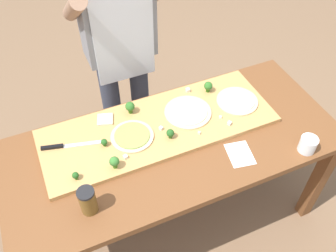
{
  "coord_description": "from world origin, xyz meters",
  "views": [
    {
      "loc": [
        -0.52,
        -1.12,
        2.21
      ],
      "look_at": [
        0.0,
        0.08,
        0.8
      ],
      "focal_mm": 39.44,
      "sensor_mm": 36.0,
      "label": 1
    }
  ],
  "objects": [
    {
      "name": "pizza_whole_cheese_artichoke",
      "position": [
        0.15,
        0.14,
        0.79
      ],
      "size": [
        0.26,
        0.26,
        0.02
      ],
      "color": "beige",
      "rests_on": "cutting_board"
    },
    {
      "name": "cook_center",
      "position": [
        -0.05,
        0.64,
        1.0
      ],
      "size": [
        0.54,
        0.39,
        1.67
      ],
      "color": "#333847",
      "rests_on": "ground"
    },
    {
      "name": "prep_table",
      "position": [
        0.0,
        0.0,
        0.66
      ],
      "size": [
        1.75,
        0.76,
        0.76
      ],
      "color": "brown",
      "rests_on": "ground"
    },
    {
      "name": "recipe_note",
      "position": [
        0.28,
        -0.21,
        0.76
      ],
      "size": [
        0.15,
        0.17,
        0.0
      ],
      "primitive_type": "cube",
      "rotation": [
        0.0,
        0.0,
        -0.18
      ],
      "color": "white",
      "rests_on": "prep_table"
    },
    {
      "name": "cheese_crumble_f",
      "position": [
        0.29,
        0.04,
        0.79
      ],
      "size": [
        0.02,
        0.02,
        0.01
      ],
      "primitive_type": "cube",
      "rotation": [
        0.0,
        0.0,
        1.08
      ],
      "color": "white",
      "rests_on": "cutting_board"
    },
    {
      "name": "broccoli_floret_front_mid",
      "position": [
        -0.33,
        0.1,
        0.81
      ],
      "size": [
        0.03,
        0.03,
        0.04
      ],
      "color": "#2C5915",
      "rests_on": "cutting_board"
    },
    {
      "name": "pizza_slice_near_left",
      "position": [
        -0.28,
        0.27,
        0.79
      ],
      "size": [
        0.1,
        0.1,
        0.01
      ],
      "primitive_type": "cube",
      "rotation": [
        0.0,
        0.0,
        -0.32
      ],
      "color": "beige",
      "rests_on": "cutting_board"
    },
    {
      "name": "cheese_crumble_a",
      "position": [
        0.23,
        0.3,
        0.79
      ],
      "size": [
        0.02,
        0.02,
        0.02
      ],
      "primitive_type": "cube",
      "rotation": [
        0.0,
        0.0,
        1.53
      ],
      "color": "white",
      "rests_on": "cutting_board"
    },
    {
      "name": "cheese_crumble_b",
      "position": [
        -0.03,
        0.09,
        0.79
      ],
      "size": [
        0.02,
        0.02,
        0.02
      ],
      "primitive_type": "cube",
      "rotation": [
        0.0,
        0.0,
        0.46
      ],
      "color": "white",
      "rests_on": "cutting_board"
    },
    {
      "name": "ground_plane",
      "position": [
        0.0,
        0.0,
        0.0
      ],
      "size": [
        8.0,
        8.0,
        0.0
      ],
      "primitive_type": "plane",
      "color": "brown"
    },
    {
      "name": "flour_cup",
      "position": [
        0.6,
        -0.31,
        0.79
      ],
      "size": [
        0.09,
        0.09,
        0.08
      ],
      "color": "white",
      "rests_on": "prep_table"
    },
    {
      "name": "broccoli_floret_back_mid",
      "position": [
        -0.33,
        -0.05,
        0.82
      ],
      "size": [
        0.05,
        0.05,
        0.07
      ],
      "color": "#3F7220",
      "rests_on": "cutting_board"
    },
    {
      "name": "broccoli_floret_front_left",
      "position": [
        -0.01,
        0.02,
        0.81
      ],
      "size": [
        0.04,
        0.04,
        0.06
      ],
      "color": "#2C5915",
      "rests_on": "cutting_board"
    },
    {
      "name": "pizza_whole_pesto_green",
      "position": [
        -0.19,
        0.1,
        0.79
      ],
      "size": [
        0.22,
        0.22,
        0.02
      ],
      "color": "beige",
      "rests_on": "cutting_board"
    },
    {
      "name": "pizza_whole_white_garlic",
      "position": [
        0.44,
        0.11,
        0.79
      ],
      "size": [
        0.23,
        0.23,
        0.02
      ],
      "color": "beige",
      "rests_on": "cutting_board"
    },
    {
      "name": "sauce_jar",
      "position": [
        -0.5,
        -0.21,
        0.83
      ],
      "size": [
        0.08,
        0.08,
        0.14
      ],
      "color": "brown",
      "rests_on": "prep_table"
    },
    {
      "name": "cutting_board",
      "position": [
        -0.03,
        0.12,
        0.77
      ],
      "size": [
        1.25,
        0.45,
        0.03
      ],
      "primitive_type": "cube",
      "color": "tan",
      "rests_on": "prep_table"
    },
    {
      "name": "cheese_crumble_e",
      "position": [
        0.14,
        -0.02,
        0.79
      ],
      "size": [
        0.02,
        0.02,
        0.01
      ],
      "primitive_type": "cube",
      "rotation": [
        0.0,
        0.0,
        1.01
      ],
      "color": "silver",
      "rests_on": "cutting_board"
    },
    {
      "name": "broccoli_floret_center_right",
      "position": [
        -0.51,
        -0.04,
        0.81
      ],
      "size": [
        0.03,
        0.03,
        0.04
      ],
      "color": "#2C5915",
      "rests_on": "cutting_board"
    },
    {
      "name": "cheese_crumble_d",
      "position": [
        -0.26,
        -0.02,
        0.79
      ],
      "size": [
        0.02,
        0.02,
        0.02
      ],
      "primitive_type": "cube",
      "rotation": [
        0.0,
        0.0,
        0.23
      ],
      "color": "white",
      "rests_on": "cutting_board"
    },
    {
      "name": "chefs_knife",
      "position": [
        -0.52,
        0.17,
        0.79
      ],
      "size": [
        0.32,
        0.1,
        0.02
      ],
      "color": "#B7BABF",
      "rests_on": "cutting_board"
    },
    {
      "name": "cheese_crumble_c",
      "position": [
        0.31,
        -0.03,
        0.79
      ],
      "size": [
        0.03,
        0.03,
        0.02
      ],
      "primitive_type": "cube",
      "rotation": [
        0.0,
        0.0,
        0.52
      ],
      "color": "silver",
      "rests_on": "cutting_board"
    },
    {
      "name": "broccoli_floret_center_left",
      "position": [
        0.33,
        0.25,
        0.82
      ],
      "size": [
        0.05,
        0.05,
        0.07
      ],
      "color": "#366618",
      "rests_on": "cutting_board"
    },
    {
      "name": "broccoli_floret_back_left",
      "position": [
        -0.14,
        0.27,
        0.82
      ],
      "size": [
        0.05,
        0.05,
        0.07
      ],
      "color": "#366618",
      "rests_on": "cutting_board"
    }
  ]
}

